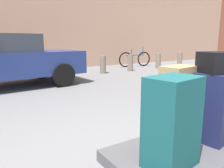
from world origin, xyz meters
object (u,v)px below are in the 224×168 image
Objects in this scene: bollard_kerb_far at (158,61)px; suitcase_tan_rear_right at (178,102)px; duffel_bag_black_topmost_pile at (219,62)px; luggage_cart at (186,153)px; suitcase_teal_stacked_top at (172,122)px; bollard_corner at (180,60)px; bollard_kerb_mid at (130,63)px; suitcase_navy_front_right at (214,107)px; bollard_kerb_near at (103,65)px; bicycle_leaning at (135,59)px.

suitcase_tan_rear_right is at bearing -133.23° from bollard_kerb_far.
duffel_bag_black_topmost_pile is 8.20m from bollard_kerb_far.
luggage_cart is 0.54m from suitcase_teal_stacked_top.
suitcase_tan_rear_right is at bearing -139.81° from bollard_corner.
suitcase_tan_rear_right is at bearing 69.16° from luggage_cart.
suitcase_teal_stacked_top is 0.97× the size of suitcase_tan_rear_right.
suitcase_tan_rear_right is 7.18m from bollard_kerb_mid.
duffel_bag_black_topmost_pile reaches higher than suitcase_navy_front_right.
duffel_bag_black_topmost_pile reaches higher than bollard_kerb_near.
duffel_bag_black_topmost_pile is 0.17× the size of bicycle_leaning.
luggage_cart is at bearing -125.64° from bicycle_leaning.
suitcase_teal_stacked_top is 2.15× the size of duffel_bag_black_topmost_pile.
bollard_kerb_mid is at bearing 180.00° from bollard_corner.
bicycle_leaning reaches higher than bollard_kerb_near.
bicycle_leaning is (5.59, 7.44, -0.30)m from suitcase_teal_stacked_top.
suitcase_tan_rear_right reaches higher than bollard_corner.
bollard_kerb_far and bollard_corner have the same top height.
bollard_corner is (1.45, 0.00, 0.00)m from bollard_kerb_far.
suitcase_navy_front_right is 0.67m from suitcase_teal_stacked_top.
suitcase_tan_rear_right is 9.25m from bollard_corner.
luggage_cart is at bearing 164.65° from suitcase_navy_front_right.
luggage_cart is at bearing -168.41° from duffel_bag_black_topmost_pile.
bollard_corner is (3.07, 0.00, 0.00)m from bollard_kerb_mid.
bicycle_leaning is at bearing 44.04° from suitcase_teal_stacked_top.
bicycle_leaning is 2.57× the size of bollard_kerb_far.
bollard_corner is at bearing 58.81° from duffel_bag_black_topmost_pile.
bicycle_leaning reaches higher than bollard_kerb_mid.
bollard_kerb_mid is at bearing 45.85° from suitcase_teal_stacked_top.
bollard_kerb_near is at bearing 57.40° from suitcase_tan_rear_right.
duffel_bag_black_topmost_pile is at bearing -137.80° from bollard_corner.
duffel_bag_black_topmost_pile is at bearing -47.98° from suitcase_tan_rear_right.
bollard_kerb_far is (1.61, 0.00, 0.00)m from bollard_kerb_mid.
luggage_cart is at bearing -139.24° from bollard_corner.
bollard_kerb_mid is 3.07m from bollard_corner.
bicycle_leaning is 2.76m from bollard_kerb_near.
duffel_bag_black_topmost_pile is 0.45× the size of bollard_corner.
suitcase_tan_rear_right reaches higher than bicycle_leaning.
bollard_kerb_near is (-2.50, -1.17, -0.03)m from bicycle_leaning.
suitcase_navy_front_right is 0.91× the size of bollard_corner.
suitcase_navy_front_right is at bearing -130.94° from bollard_kerb_far.
bicycle_leaning reaches higher than luggage_cart.
bollard_kerb_near is at bearing 65.95° from luggage_cart.
bollard_kerb_near and bollard_corner have the same top height.
suitcase_navy_front_right reaches higher than bollard_kerb_mid.
bicycle_leaning is at bearing 45.58° from suitcase_tan_rear_right.
bollard_corner is at bearing 31.87° from suitcase_navy_front_right.
bollard_kerb_far is at bearing 37.13° from suitcase_teal_stacked_top.
duffel_bag_black_topmost_pile is at bearing -5.03° from luggage_cart.
suitcase_teal_stacked_top is 0.96× the size of bollard_kerb_near.
bollard_kerb_near is at bearing 180.00° from bollard_kerb_far.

